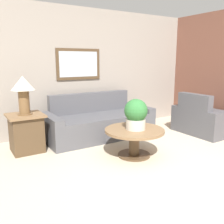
% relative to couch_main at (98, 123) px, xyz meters
% --- Properties ---
extents(ground_plane, '(20.00, 20.00, 0.00)m').
position_rel_couch_main_xyz_m(ground_plane, '(0.10, -2.45, -0.28)').
color(ground_plane, '#BCAD93').
extents(wall_back, '(7.21, 0.09, 2.60)m').
position_rel_couch_main_xyz_m(wall_back, '(0.10, 0.63, 1.02)').
color(wall_back, gray).
rests_on(wall_back, ground_plane).
extents(couch_main, '(2.16, 0.93, 0.86)m').
position_rel_couch_main_xyz_m(couch_main, '(0.00, 0.00, 0.00)').
color(couch_main, '#4C4C51').
rests_on(couch_main, ground_plane).
extents(armchair, '(0.93, 1.12, 0.86)m').
position_rel_couch_main_xyz_m(armchair, '(2.06, -0.96, -0.00)').
color(armchair, '#4C4C51').
rests_on(armchair, ground_plane).
extents(coffee_table, '(0.95, 0.95, 0.45)m').
position_rel_couch_main_xyz_m(coffee_table, '(-0.02, -1.24, 0.04)').
color(coffee_table, '#4C3823').
rests_on(coffee_table, ground_plane).
extents(side_table, '(0.58, 0.58, 0.64)m').
position_rel_couch_main_xyz_m(side_table, '(-1.44, -0.10, 0.04)').
color(side_table, '#4C3823').
rests_on(side_table, ground_plane).
extents(table_lamp, '(0.38, 0.38, 0.63)m').
position_rel_couch_main_xyz_m(table_lamp, '(-1.44, -0.10, 0.79)').
color(table_lamp, brown).
rests_on(table_lamp, side_table).
extents(potted_plant_on_table, '(0.37, 0.37, 0.49)m').
position_rel_couch_main_xyz_m(potted_plant_on_table, '(-0.00, -1.25, 0.42)').
color(potted_plant_on_table, beige).
rests_on(potted_plant_on_table, coffee_table).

